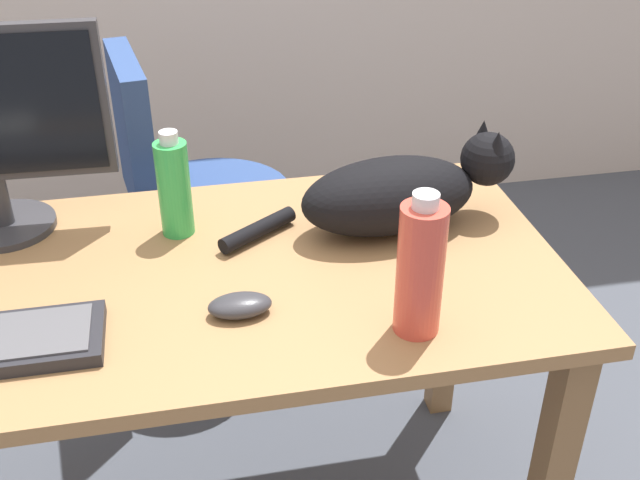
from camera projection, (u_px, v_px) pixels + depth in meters
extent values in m
cube|color=#9E7247|center=(179.00, 282.00, 1.43)|extent=(1.44, 0.70, 0.03)
cube|color=olive|center=(448.00, 305.00, 1.97)|extent=(0.06, 0.06, 0.69)
cylinder|color=black|center=(223.00, 336.00, 2.38)|extent=(0.48, 0.48, 0.04)
cylinder|color=black|center=(219.00, 280.00, 2.27)|extent=(0.06, 0.06, 0.46)
cylinder|color=navy|center=(212.00, 202.00, 2.13)|extent=(0.44, 0.44, 0.06)
cube|color=navy|center=(134.00, 134.00, 1.96)|extent=(0.11, 0.36, 0.40)
cylinder|color=#333338|center=(6.00, 225.00, 1.56)|extent=(0.20, 0.20, 0.01)
ellipsoid|color=black|center=(389.00, 196.00, 1.53)|extent=(0.38, 0.22, 0.15)
sphere|color=black|center=(488.00, 159.00, 1.56)|extent=(0.11, 0.11, 0.11)
cone|color=black|center=(483.00, 131.00, 1.55)|extent=(0.04, 0.04, 0.04)
cone|color=black|center=(498.00, 142.00, 1.51)|extent=(0.04, 0.04, 0.04)
cylinder|color=black|center=(258.00, 230.00, 1.52)|extent=(0.17, 0.13, 0.03)
ellipsoid|color=#333338|center=(240.00, 305.00, 1.31)|extent=(0.11, 0.06, 0.04)
cylinder|color=#D84C3D|center=(420.00, 271.00, 1.22)|extent=(0.08, 0.08, 0.23)
cylinder|color=silver|center=(426.00, 201.00, 1.16)|extent=(0.04, 0.04, 0.02)
cylinder|color=green|center=(174.00, 189.00, 1.50)|extent=(0.07, 0.07, 0.19)
cylinder|color=silver|center=(169.00, 138.00, 1.45)|extent=(0.04, 0.04, 0.02)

